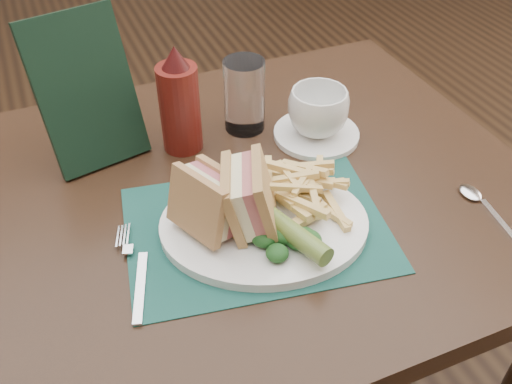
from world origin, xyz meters
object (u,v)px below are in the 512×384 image
table_main (251,328)px  sandwich_half_a (196,209)px  ketchup_bottle (179,99)px  saucer (316,134)px  drinking_glass (244,96)px  check_presenter (86,92)px  placemat (257,228)px  plate (264,224)px  sandwich_half_b (234,196)px  coffee_cup (318,112)px

table_main → sandwich_half_a: size_ratio=9.38×
ketchup_bottle → saucer: bearing=-15.7°
drinking_glass → check_presenter: 0.26m
drinking_glass → sandwich_half_a: bearing=-124.2°
placemat → plate: size_ratio=1.24×
plate → saucer: plate is taller
check_presenter → sandwich_half_b: bearing=-74.0°
table_main → coffee_cup: 0.46m
sandwich_half_b → drinking_glass: (0.11, 0.25, -0.00)m
table_main → plate: bearing=-100.8°
placemat → check_presenter: 0.34m
coffee_cup → ketchup_bottle: 0.24m
drinking_glass → ketchup_bottle: 0.12m
placemat → coffee_cup: coffee_cup is taller
sandwich_half_a → coffee_cup: bearing=7.8°
table_main → drinking_glass: drinking_glass is taller
placemat → saucer: 0.26m
plate → ketchup_bottle: ketchup_bottle is taller
coffee_cup → drinking_glass: size_ratio=0.80×
ketchup_bottle → plate: bearing=-79.2°
drinking_glass → plate: bearing=-105.9°
plate → coffee_cup: coffee_cup is taller
coffee_cup → ketchup_bottle: ketchup_bottle is taller
drinking_glass → table_main: bearing=-109.1°
plate → drinking_glass: 0.27m
table_main → sandwich_half_b: 0.46m
plate → check_presenter: size_ratio=1.21×
ketchup_bottle → sandwich_half_b: bearing=-88.6°
coffee_cup → ketchup_bottle: (-0.22, 0.06, 0.04)m
sandwich_half_a → coffee_cup: 0.32m
saucer → plate: bearing=-134.7°
placemat → ketchup_bottle: size_ratio=2.01×
placemat → plate: plate is taller
saucer → sandwich_half_b: bearing=-142.2°
table_main → check_presenter: (-0.20, 0.17, 0.49)m
sandwich_half_b → plate: bearing=7.7°
coffee_cup → check_presenter: 0.38m
sandwich_half_a → sandwich_half_b: (0.05, 0.00, 0.00)m
placemat → saucer: (0.19, 0.17, 0.00)m
saucer → drinking_glass: bearing=143.9°
table_main → plate: plate is taller
sandwich_half_b → saucer: sandwich_half_b is taller
drinking_glass → check_presenter: (-0.26, 0.02, 0.05)m
plate → drinking_glass: bearing=92.2°
table_main → drinking_glass: (0.05, 0.15, 0.44)m
plate → saucer: 0.25m
saucer → coffee_cup: bearing=90.0°
plate → ketchup_bottle: 0.26m
drinking_glass → ketchup_bottle: size_ratio=0.70×
placemat → sandwich_half_a: size_ratio=3.89×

